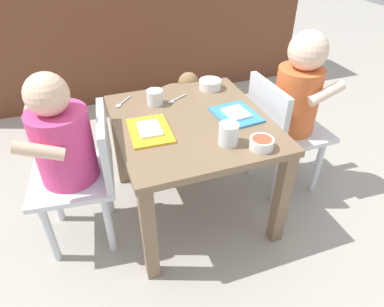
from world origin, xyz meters
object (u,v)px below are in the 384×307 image
at_px(seated_child_left, 67,146).
at_px(water_cup_left, 228,135).
at_px(dining_table, 192,137).
at_px(food_tray_left, 150,130).
at_px(veggie_bowl_far, 262,143).
at_px(dog, 171,102).
at_px(cereal_bowl_left_side, 210,84).
at_px(water_cup_right, 155,98).
at_px(seated_child_right, 295,98).
at_px(spoon_by_right_tray, 122,103).
at_px(spoon_by_left_tray, 175,100).
at_px(food_tray_right, 236,114).

distance_m(seated_child_left, water_cup_left, 0.52).
relative_size(dining_table, food_tray_left, 3.08).
bearing_deg(veggie_bowl_far, water_cup_left, 146.24).
bearing_deg(dog, cereal_bowl_left_side, -78.58).
bearing_deg(water_cup_left, water_cup_right, 113.80).
bearing_deg(food_tray_left, seated_child_right, 3.45).
xyz_separation_m(seated_child_right, dog, (-0.34, 0.56, -0.23)).
height_order(cereal_bowl_left_side, spoon_by_right_tray, cereal_bowl_left_side).
bearing_deg(water_cup_left, seated_child_left, 160.37).
xyz_separation_m(seated_child_right, spoon_by_left_tray, (-0.44, 0.15, -0.01)).
bearing_deg(spoon_by_right_tray, seated_child_right, -17.11).
bearing_deg(food_tray_right, dog, 97.01).
height_order(dog, water_cup_left, water_cup_left).
height_order(dining_table, food_tray_left, food_tray_left).
bearing_deg(water_cup_left, cereal_bowl_left_side, 75.87).
bearing_deg(cereal_bowl_left_side, spoon_by_left_tray, -162.26).
bearing_deg(dining_table, dog, 81.22).
bearing_deg(food_tray_right, seated_child_right, 7.50).
bearing_deg(dining_table, seated_child_left, -179.50).
relative_size(food_tray_right, veggie_bowl_far, 2.39).
bearing_deg(dining_table, food_tray_right, -9.09).
relative_size(seated_child_left, food_tray_right, 3.63).
xyz_separation_m(seated_child_right, veggie_bowl_far, (-0.29, -0.25, 0.01)).
distance_m(dog, spoon_by_right_tray, 0.52).
distance_m(dog, water_cup_right, 0.51).
height_order(dog, water_cup_right, water_cup_right).
relative_size(spoon_by_left_tray, spoon_by_right_tray, 1.13).
bearing_deg(seated_child_left, food_tray_left, -4.64).
bearing_deg(water_cup_right, veggie_bowl_far, -59.20).
relative_size(seated_child_right, food_tray_right, 3.77).
height_order(food_tray_left, water_cup_left, water_cup_left).
bearing_deg(seated_child_left, cereal_bowl_left_side, 20.64).
relative_size(veggie_bowl_far, spoon_by_left_tray, 0.82).
bearing_deg(food_tray_right, water_cup_right, 143.36).
bearing_deg(seated_child_left, veggie_bowl_far, -22.00).
bearing_deg(food_tray_left, spoon_by_right_tray, 102.42).
relative_size(cereal_bowl_left_side, spoon_by_right_tray, 1.12).
relative_size(dining_table, dog, 1.51).
bearing_deg(spoon_by_right_tray, cereal_bowl_left_side, 1.56).
xyz_separation_m(dining_table, water_cup_right, (-0.09, 0.16, 0.10)).
height_order(dining_table, veggie_bowl_far, veggie_bowl_far).
relative_size(seated_child_left, veggie_bowl_far, 8.66).
relative_size(dining_table, seated_child_left, 0.90).
bearing_deg(cereal_bowl_left_side, dog, 101.42).
height_order(dining_table, water_cup_left, water_cup_left).
height_order(dining_table, spoon_by_left_tray, spoon_by_left_tray).
bearing_deg(dog, water_cup_right, -113.86).
xyz_separation_m(food_tray_left, food_tray_right, (0.32, 0.00, -0.00)).
height_order(seated_child_left, water_cup_right, seated_child_left).
xyz_separation_m(dog, food_tray_right, (0.07, -0.60, 0.23)).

